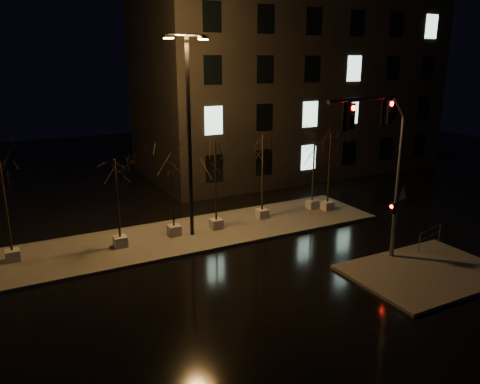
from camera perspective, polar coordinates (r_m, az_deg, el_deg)
ground at (r=21.44m, az=0.74°, el=-10.38°), size 90.00×90.00×0.00m
median at (r=26.40m, az=-5.52°, el=-5.09°), size 22.00×5.00×0.15m
sidewalk_corner at (r=23.39m, az=21.69°, el=-9.05°), size 7.00×5.00×0.15m
building at (r=41.95m, az=5.96°, el=13.08°), size 25.00×12.00×15.00m
tree_0 at (r=24.03m, az=-27.05°, el=1.34°), size 1.80×1.80×5.30m
tree_1 at (r=24.03m, az=-14.91°, el=1.50°), size 1.80×1.80×4.73m
tree_2 at (r=25.12m, az=-8.32°, el=2.46°), size 1.80×1.80×4.71m
tree_3 at (r=25.81m, az=-3.03°, el=3.78°), size 1.80×1.80×5.19m
tree_4 at (r=27.60m, az=2.79°, el=4.68°), size 1.80×1.80×5.25m
tree_5 at (r=29.95m, az=9.01°, el=4.33°), size 1.80×1.80×4.54m
tree_6 at (r=29.73m, az=10.94°, el=4.96°), size 1.80×1.80×5.08m
traffic_signal_mast at (r=21.91m, az=17.33°, el=4.17°), size 6.31×1.49×7.86m
streetlight_main at (r=24.63m, az=-6.24°, el=8.22°), size 2.62×0.92×10.56m
guard_rail_a at (r=26.11m, az=22.17°, el=-4.82°), size 2.19×0.60×0.98m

